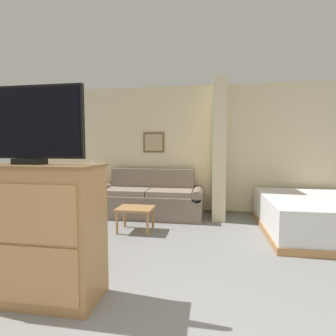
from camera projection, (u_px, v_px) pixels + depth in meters
name	position (u px, v px, depth m)	size (l,w,h in m)	color
wall_back	(204.00, 150.00, 5.39)	(7.26, 0.16, 2.60)	beige
wall_partition_pillar	(219.00, 150.00, 4.95)	(0.24, 0.68, 2.60)	beige
couch	(150.00, 199.00, 5.17)	(2.10, 0.84, 0.91)	gray
coffee_table	(135.00, 211.00, 4.19)	(0.57, 0.45, 0.39)	#B27F4C
side_table	(93.00, 191.00, 5.33)	(0.38, 0.38, 0.59)	#B27F4C
table_lamp	(93.00, 169.00, 5.29)	(0.34, 0.34, 0.49)	tan
tv_dresser	(32.00, 232.00, 2.30)	(1.23, 0.48, 1.20)	#B27F4C
tv	(28.00, 125.00, 2.23)	(1.02, 0.16, 0.67)	black
bed	(316.00, 215.00, 4.10)	(1.61, 2.01, 0.57)	#B27F4C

